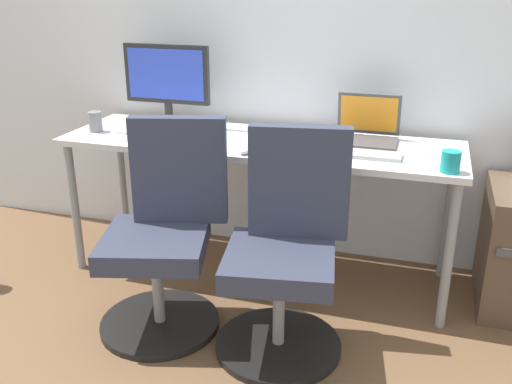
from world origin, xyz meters
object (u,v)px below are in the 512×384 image
at_px(office_chair_right, 286,254).
at_px(desktop_monitor, 167,79).
at_px(coffee_mug, 451,162).
at_px(open_laptop, 366,130).
at_px(office_chair_left, 164,237).

bearing_deg(office_chair_right, desktop_monitor, 139.84).
bearing_deg(desktop_monitor, coffee_mug, -14.76).
bearing_deg(desktop_monitor, open_laptop, -0.72).
bearing_deg(office_chair_right, office_chair_left, -179.85).
height_order(office_chair_left, open_laptop, open_laptop).
relative_size(office_chair_left, desktop_monitor, 1.96).
relative_size(office_chair_left, office_chair_right, 1.00).
bearing_deg(coffee_mug, office_chair_right, -151.32).
bearing_deg(office_chair_left, office_chair_right, 0.15).
xyz_separation_m(office_chair_left, desktop_monitor, (-0.30, 0.72, 0.56)).
xyz_separation_m(office_chair_right, open_laptop, (0.22, 0.71, 0.37)).
distance_m(office_chair_left, open_laptop, 1.11).
xyz_separation_m(office_chair_left, open_laptop, (0.77, 0.71, 0.37)).
bearing_deg(office_chair_left, open_laptop, 42.56).
relative_size(office_chair_right, coffee_mug, 10.22).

